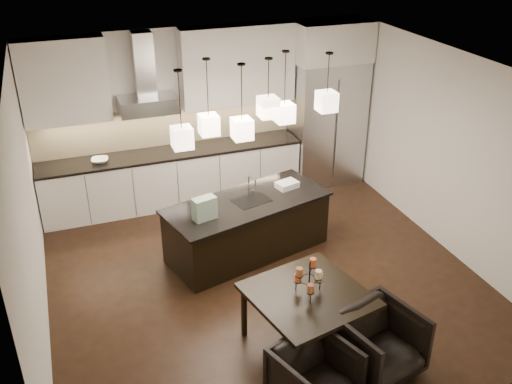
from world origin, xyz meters
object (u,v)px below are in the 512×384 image
object	(u,v)px
refrigerator	(327,123)
armchair_left	(315,377)
island_body	(247,228)
armchair_right	(378,343)
dining_table	(307,319)

from	to	relation	value
refrigerator	armchair_left	size ratio (longest dim) A/B	2.90
island_body	armchair_right	xyz separation A→B (m)	(0.53, -2.66, -0.02)
dining_table	armchair_left	world-z (taller)	dining_table
island_body	refrigerator	bearing A→B (deg)	26.07
refrigerator	island_body	world-z (taller)	refrigerator
armchair_left	refrigerator	bearing A→B (deg)	43.19
dining_table	armchair_right	xyz separation A→B (m)	(0.54, -0.62, 0.01)
island_body	armchair_left	xyz separation A→B (m)	(-0.29, -2.83, -0.06)
island_body	armchair_left	world-z (taller)	island_body
armchair_left	armchair_right	world-z (taller)	armchair_right
dining_table	island_body	bearing A→B (deg)	77.88
refrigerator	dining_table	distance (m)	4.44
refrigerator	armchair_right	world-z (taller)	refrigerator
refrigerator	armchair_left	xyz separation A→B (m)	(-2.38, -4.63, -0.74)
refrigerator	armchair_left	distance (m)	5.26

